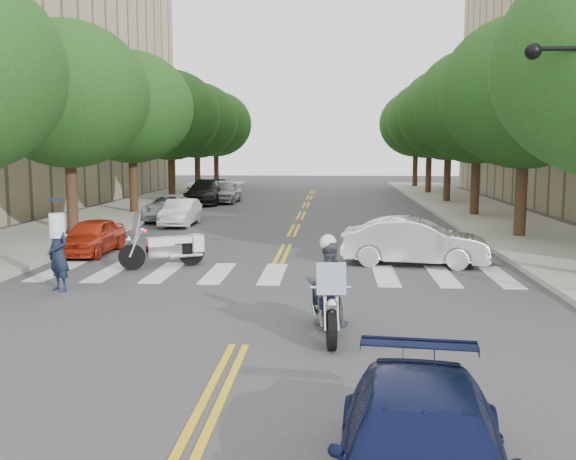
# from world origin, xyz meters

# --- Properties ---
(ground) EXTENTS (140.00, 140.00, 0.00)m
(ground) POSITION_xyz_m (0.00, 0.00, 0.00)
(ground) COLOR #38383A
(ground) RESTS_ON ground
(sidewalk_left) EXTENTS (5.00, 60.00, 0.15)m
(sidewalk_left) POSITION_xyz_m (-9.50, 22.00, 0.07)
(sidewalk_left) COLOR #9E9991
(sidewalk_left) RESTS_ON ground
(sidewalk_right) EXTENTS (5.00, 60.00, 0.15)m
(sidewalk_right) POSITION_xyz_m (9.50, 22.00, 0.07)
(sidewalk_right) COLOR #9E9991
(sidewalk_right) RESTS_ON ground
(tree_l_1) EXTENTS (6.40, 6.40, 8.45)m
(tree_l_1) POSITION_xyz_m (-8.80, 14.00, 5.55)
(tree_l_1) COLOR #382316
(tree_l_1) RESTS_ON ground
(tree_l_2) EXTENTS (6.40, 6.40, 8.45)m
(tree_l_2) POSITION_xyz_m (-8.80, 22.00, 5.55)
(tree_l_2) COLOR #382316
(tree_l_2) RESTS_ON ground
(tree_l_3) EXTENTS (6.40, 6.40, 8.45)m
(tree_l_3) POSITION_xyz_m (-8.80, 30.00, 5.55)
(tree_l_3) COLOR #382316
(tree_l_3) RESTS_ON ground
(tree_l_4) EXTENTS (6.40, 6.40, 8.45)m
(tree_l_4) POSITION_xyz_m (-8.80, 38.00, 5.55)
(tree_l_4) COLOR #382316
(tree_l_4) RESTS_ON ground
(tree_l_5) EXTENTS (6.40, 6.40, 8.45)m
(tree_l_5) POSITION_xyz_m (-8.80, 46.00, 5.55)
(tree_l_5) COLOR #382316
(tree_l_5) RESTS_ON ground
(tree_r_1) EXTENTS (6.40, 6.40, 8.45)m
(tree_r_1) POSITION_xyz_m (8.80, 14.00, 5.55)
(tree_r_1) COLOR #382316
(tree_r_1) RESTS_ON ground
(tree_r_2) EXTENTS (6.40, 6.40, 8.45)m
(tree_r_2) POSITION_xyz_m (8.80, 22.00, 5.55)
(tree_r_2) COLOR #382316
(tree_r_2) RESTS_ON ground
(tree_r_3) EXTENTS (6.40, 6.40, 8.45)m
(tree_r_3) POSITION_xyz_m (8.80, 30.00, 5.55)
(tree_r_3) COLOR #382316
(tree_r_3) RESTS_ON ground
(tree_r_4) EXTENTS (6.40, 6.40, 8.45)m
(tree_r_4) POSITION_xyz_m (8.80, 38.00, 5.55)
(tree_r_4) COLOR #382316
(tree_r_4) RESTS_ON ground
(tree_r_5) EXTENTS (6.40, 6.40, 8.45)m
(tree_r_5) POSITION_xyz_m (8.80, 46.00, 5.55)
(tree_r_5) COLOR #382316
(tree_r_5) RESTS_ON ground
(motorcycle_police) EXTENTS (0.84, 2.36, 1.91)m
(motorcycle_police) POSITION_xyz_m (1.56, 0.79, 0.85)
(motorcycle_police) COLOR black
(motorcycle_police) RESTS_ON ground
(motorcycle_parked) EXTENTS (2.30, 1.52, 1.63)m
(motorcycle_parked) POSITION_xyz_m (-3.14, 7.39, 0.57)
(motorcycle_parked) COLOR black
(motorcycle_parked) RESTS_ON ground
(officer_standing) EXTENTS (0.80, 0.74, 1.84)m
(officer_standing) POSITION_xyz_m (-5.03, 4.05, 0.92)
(officer_standing) COLOR #161F32
(officer_standing) RESTS_ON ground
(convertible) EXTENTS (4.47, 2.11, 1.42)m
(convertible) POSITION_xyz_m (4.09, 8.19, 0.71)
(convertible) COLOR silver
(convertible) RESTS_ON ground
(sedan_blue) EXTENTS (2.12, 4.30, 1.20)m
(sedan_blue) POSITION_xyz_m (2.50, -5.21, 0.60)
(sedan_blue) COLOR #0E153E
(sedan_blue) RESTS_ON ground
(parked_car_a) EXTENTS (1.45, 3.47, 1.17)m
(parked_car_a) POSITION_xyz_m (-6.30, 9.50, 0.59)
(parked_car_a) COLOR red
(parked_car_a) RESTS_ON ground
(parked_car_b) EXTENTS (1.26, 3.59, 1.18)m
(parked_car_b) POSITION_xyz_m (-5.20, 17.34, 0.59)
(parked_car_b) COLOR white
(parked_car_b) RESTS_ON ground
(parked_car_c) EXTENTS (2.40, 4.58, 1.23)m
(parked_car_c) POSITION_xyz_m (-6.30, 19.50, 0.61)
(parked_car_c) COLOR silver
(parked_car_c) RESTS_ON ground
(parked_car_d) EXTENTS (2.13, 5.12, 1.48)m
(parked_car_d) POSITION_xyz_m (-6.30, 28.50, 0.74)
(parked_car_d) COLOR black
(parked_car_d) RESTS_ON ground
(parked_car_e) EXTENTS (1.71, 4.09, 1.38)m
(parked_car_e) POSITION_xyz_m (-5.20, 29.50, 0.69)
(parked_car_e) COLOR #A7A7AD
(parked_car_e) RESTS_ON ground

